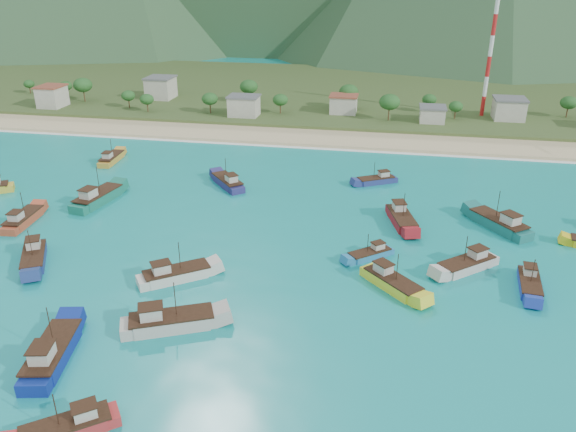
% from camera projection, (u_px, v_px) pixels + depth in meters
% --- Properties ---
extents(ground, '(600.00, 600.00, 0.00)m').
position_uv_depth(ground, '(284.00, 282.00, 86.18)').
color(ground, '#0C867C').
rests_on(ground, ground).
extents(beach, '(400.00, 18.00, 1.20)m').
position_uv_depth(beach, '(338.00, 139.00, 157.03)').
color(beach, beige).
rests_on(beach, ground).
extents(land, '(400.00, 110.00, 2.40)m').
position_uv_depth(land, '(355.00, 94.00, 211.74)').
color(land, '#385123').
rests_on(land, ground).
extents(surf_line, '(400.00, 2.50, 0.08)m').
position_uv_depth(surf_line, '(334.00, 149.00, 148.51)').
color(surf_line, white).
rests_on(surf_line, ground).
extents(village, '(220.21, 27.92, 6.93)m').
position_uv_depth(village, '(366.00, 105.00, 175.14)').
color(village, beige).
rests_on(village, ground).
extents(vegetation, '(270.72, 25.60, 8.83)m').
position_uv_depth(vegetation, '(354.00, 102.00, 176.75)').
color(vegetation, '#235623').
rests_on(vegetation, ground).
extents(radio_tower, '(1.20, 1.20, 35.95)m').
position_uv_depth(radio_tower, '(490.00, 56.00, 167.96)').
color(radio_tower, red).
rests_on(radio_tower, ground).
extents(boat_0, '(10.00, 10.08, 6.47)m').
position_uv_depth(boat_0, '(392.00, 283.00, 84.44)').
color(boat_0, yellow).
rests_on(boat_0, ground).
extents(boat_1, '(5.95, 13.54, 7.73)m').
position_uv_depth(boat_1, '(97.00, 198.00, 114.50)').
color(boat_1, '#136A55').
rests_on(boat_1, ground).
extents(boat_2, '(6.33, 12.00, 6.80)m').
position_uv_depth(boat_2, '(401.00, 219.00, 105.52)').
color(boat_2, maroon).
rests_on(boat_2, ground).
extents(boat_3, '(3.75, 10.46, 6.07)m').
position_uv_depth(boat_3, '(111.00, 159.00, 138.65)').
color(boat_3, gold).
rests_on(boat_3, ground).
extents(boat_4, '(10.46, 9.64, 6.50)m').
position_uv_depth(boat_4, '(467.00, 265.00, 89.49)').
color(boat_4, beige).
rests_on(boat_4, ground).
extents(boat_7, '(8.33, 11.35, 6.60)m').
position_uv_depth(boat_7, '(34.00, 258.00, 91.58)').
color(boat_7, navy).
rests_on(boat_7, ground).
extents(boat_8, '(11.10, 9.33, 6.68)m').
position_uv_depth(boat_8, '(175.00, 275.00, 86.54)').
color(boat_8, beige).
rests_on(boat_8, ground).
extents(boat_9, '(3.82, 9.86, 5.68)m').
position_uv_depth(boat_9, '(529.00, 284.00, 84.35)').
color(boat_9, '#1E35A5').
rests_on(boat_9, ground).
extents(boat_13, '(10.74, 12.45, 7.55)m').
position_uv_depth(boat_13, '(499.00, 224.00, 103.28)').
color(boat_13, '#176461').
rests_on(boat_13, ground).
extents(boat_15, '(9.80, 8.41, 5.93)m').
position_uv_depth(boat_15, '(68.00, 429.00, 58.04)').
color(boat_15, '#B3292A').
rests_on(boat_15, ground).
extents(boat_18, '(4.17, 11.06, 6.39)m').
position_uv_depth(boat_18, '(23.00, 220.00, 105.41)').
color(boat_18, '#AD4428').
rests_on(boat_18, ground).
extents(boat_20, '(9.33, 6.83, 5.42)m').
position_uv_depth(boat_20, '(377.00, 181.00, 125.08)').
color(boat_20, navy).
rests_on(boat_20, ground).
extents(boat_22, '(6.27, 13.21, 7.51)m').
position_uv_depth(boat_22, '(52.00, 354.00, 68.65)').
color(boat_22, navy).
rests_on(boat_22, ground).
extents(boat_24, '(12.87, 8.46, 7.36)m').
position_uv_depth(boat_24, '(170.00, 322.00, 74.87)').
color(boat_24, '#B4ADA4').
rests_on(boat_24, ground).
extents(boat_26, '(7.88, 7.11, 4.86)m').
position_uv_depth(boat_26, '(370.00, 255.00, 93.30)').
color(boat_26, '#2170A8').
rests_on(boat_26, ground).
extents(boat_28, '(9.69, 10.65, 6.58)m').
position_uv_depth(boat_28, '(228.00, 183.00, 123.28)').
color(boat_28, navy).
rests_on(boat_28, ground).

